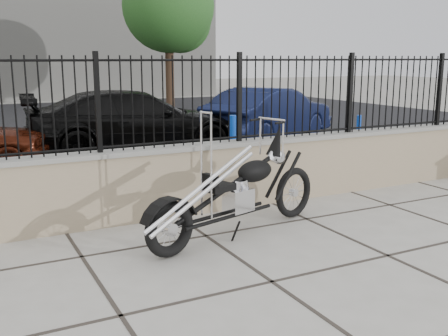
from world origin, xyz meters
TOP-DOWN VIEW (x-y plane):
  - ground_plane at (0.00, 0.00)m, footprint 90.00×90.00m
  - parking_lot at (0.00, 12.50)m, footprint 30.00×30.00m
  - retaining_wall at (0.00, 2.50)m, footprint 14.00×0.36m
  - iron_fence at (0.00, 2.50)m, footprint 14.00×0.08m
  - background_building at (0.00, 26.50)m, footprint 22.00×6.00m
  - chopper_motorcycle at (0.32, 1.35)m, footprint 2.66×1.18m
  - car_black at (1.05, 7.48)m, footprint 5.04×2.43m
  - car_blue at (4.73, 7.62)m, footprint 4.42×3.10m
  - bollard_b at (1.95, 4.47)m, footprint 0.17×0.17m
  - bollard_c at (5.57, 5.15)m, footprint 0.11×0.11m
  - tree_right at (5.25, 16.04)m, footprint 3.61×3.61m

SIDE VIEW (x-z plane):
  - ground_plane at x=0.00m, z-range 0.00..0.00m
  - parking_lot at x=0.00m, z-range 0.00..0.00m
  - bollard_c at x=5.57m, z-range 0.00..0.85m
  - retaining_wall at x=0.00m, z-range 0.00..0.96m
  - bollard_b at x=1.95m, z-range 0.00..1.09m
  - car_blue at x=4.73m, z-range 0.00..1.38m
  - car_black at x=1.05m, z-range 0.00..1.42m
  - chopper_motorcycle at x=0.32m, z-range 0.00..1.58m
  - iron_fence at x=0.00m, z-range 0.96..2.16m
  - background_building at x=0.00m, z-range 0.00..8.00m
  - tree_right at x=5.25m, z-range 1.22..7.32m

